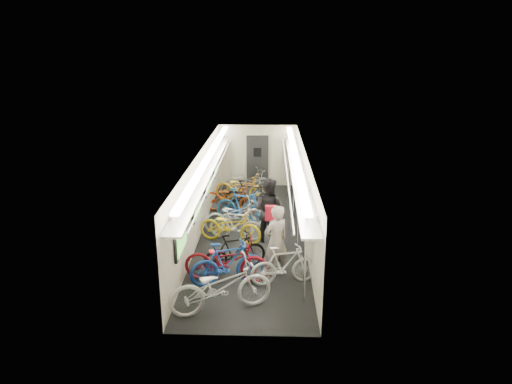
# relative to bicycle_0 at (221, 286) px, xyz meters

# --- Properties ---
(train_car_shell) EXTENTS (10.00, 10.00, 10.00)m
(train_car_shell) POSITION_rel_bicycle_0_xyz_m (0.11, 4.87, 1.09)
(train_car_shell) COLOR black
(train_car_shell) RESTS_ON ground
(bicycle_0) EXTENTS (2.27, 1.45, 1.13)m
(bicycle_0) POSITION_rel_bicycle_0_xyz_m (0.00, 0.00, 0.00)
(bicycle_0) COLOR silver
(bicycle_0) RESTS_ON ground
(bicycle_1) EXTENTS (1.82, 1.01, 1.05)m
(bicycle_1) POSITION_rel_bicycle_0_xyz_m (0.03, 1.13, -0.04)
(bicycle_1) COLOR #1A439E
(bicycle_1) RESTS_ON ground
(bicycle_2) EXTENTS (2.04, 0.85, 1.05)m
(bicycle_2) POSITION_rel_bicycle_0_xyz_m (-0.01, 1.29, -0.04)
(bicycle_2) COLOR maroon
(bicycle_2) RESTS_ON ground
(bicycle_3) EXTENTS (1.65, 1.07, 0.97)m
(bicycle_3) POSITION_rel_bicycle_0_xyz_m (0.14, 1.85, -0.08)
(bicycle_3) COLOR black
(bicycle_3) RESTS_ON ground
(bicycle_4) EXTENTS (1.91, 1.10, 0.95)m
(bicycle_4) POSITION_rel_bicycle_0_xyz_m (-0.12, 3.53, -0.09)
(bicycle_4) COLOR yellow
(bicycle_4) RESTS_ON ground
(bicycle_5) EXTENTS (1.61, 0.73, 0.94)m
(bicycle_5) POSITION_rel_bicycle_0_xyz_m (0.03, 3.70, -0.10)
(bicycle_5) COLOR silver
(bicycle_5) RESTS_ON ground
(bicycle_6) EXTENTS (1.94, 1.24, 0.96)m
(bicycle_6) POSITION_rel_bicycle_0_xyz_m (-0.07, 4.42, -0.08)
(bicycle_6) COLOR #B1B1B6
(bicycle_6) RESTS_ON ground
(bicycle_7) EXTENTS (1.90, 1.21, 1.11)m
(bicycle_7) POSITION_rel_bicycle_0_xyz_m (0.14, 4.96, -0.01)
(bicycle_7) COLOR #184F90
(bicycle_7) RESTS_ON ground
(bicycle_8) EXTENTS (2.03, 1.27, 1.01)m
(bicycle_8) POSITION_rel_bicycle_0_xyz_m (-0.31, 5.91, -0.06)
(bicycle_8) COLOR #993710
(bicycle_8) RESTS_ON ground
(bicycle_9) EXTENTS (1.87, 0.89, 1.08)m
(bicycle_9) POSITION_rel_bicycle_0_xyz_m (0.31, 6.04, -0.02)
(bicycle_9) COLOR black
(bicycle_9) RESTS_ON ground
(bicycle_10) EXTENTS (2.01, 1.10, 1.00)m
(bicycle_10) POSITION_rel_bicycle_0_xyz_m (-0.05, 7.11, -0.06)
(bicycle_10) COLOR orange
(bicycle_10) RESTS_ON ground
(bicycle_11) EXTENTS (1.64, 0.83, 0.95)m
(bicycle_11) POSITION_rel_bicycle_0_xyz_m (1.32, 1.18, -0.09)
(bicycle_11) COLOR white
(bicycle_11) RESTS_ON ground
(bicycle_12) EXTENTS (1.97, 1.36, 0.98)m
(bicycle_12) POSITION_rel_bicycle_0_xyz_m (0.18, 7.66, -0.07)
(bicycle_12) COLOR slate
(bicycle_12) RESTS_ON ground
(bicycle_14) EXTENTS (2.06, 1.33, 1.02)m
(bicycle_14) POSITION_rel_bicycle_0_xyz_m (0.08, 7.69, -0.05)
(bicycle_14) COLOR #5B5C5F
(bicycle_14) RESTS_ON ground
(passenger_near) EXTENTS (0.77, 0.71, 1.76)m
(passenger_near) POSITION_rel_bicycle_0_xyz_m (1.13, 1.62, 0.31)
(passenger_near) COLOR gray
(passenger_near) RESTS_ON ground
(passenger_mid) EXTENTS (1.11, 1.01, 1.84)m
(passenger_mid) POSITION_rel_bicycle_0_xyz_m (0.93, 3.65, 0.36)
(passenger_mid) COLOR black
(passenger_mid) RESTS_ON ground
(backpack) EXTENTS (0.27, 0.15, 0.38)m
(backpack) POSITION_rel_bicycle_0_xyz_m (0.99, 2.44, 0.72)
(backpack) COLOR #B51224
(backpack) RESTS_ON passenger_near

